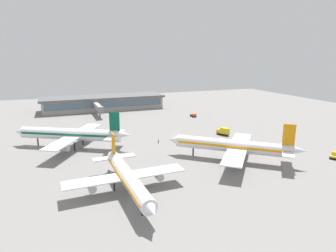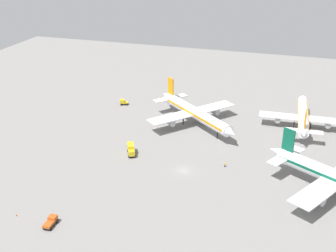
# 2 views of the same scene
# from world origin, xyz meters

# --- Properties ---
(ground) EXTENTS (288.00, 288.00, 0.00)m
(ground) POSITION_xyz_m (0.00, 0.00, 0.00)
(ground) COLOR gray
(terminal_building) EXTENTS (76.70, 22.13, 8.63)m
(terminal_building) POSITION_xyz_m (19.74, -77.94, 4.40)
(terminal_building) COLOR #9E9993
(terminal_building) RESTS_ON ground
(airplane_at_gate) EXTENTS (42.01, 35.18, 14.16)m
(airplane_at_gate) POSITION_xyz_m (43.71, -0.63, 5.15)
(airplane_at_gate) COLOR white
(airplane_at_gate) RESTS_ON ground
(airplane_taxiing) EXTENTS (31.28, 39.05, 11.89)m
(airplane_taxiing) POSITION_xyz_m (32.94, 43.53, 4.32)
(airplane_taxiing) COLOR white
(airplane_taxiing) RESTS_ON ground
(airplane_distant) EXTENTS (36.80, 33.31, 13.62)m
(airplane_distant) POSITION_xyz_m (-5.15, 33.32, 4.95)
(airplane_distant) COLOR white
(airplane_distant) RESTS_ON ground
(catering_truck) EXTENTS (4.24, 5.85, 3.30)m
(catering_truck) POSITION_xyz_m (-18.94, 4.87, 1.70)
(catering_truck) COLOR black
(catering_truck) RESTS_ON ground
(pushback_tractor) EXTENTS (2.34, 4.47, 1.90)m
(pushback_tractor) POSITION_xyz_m (-23.94, -35.13, 0.97)
(pushback_tractor) COLOR black
(pushback_tractor) RESTS_ON ground
(baggage_tug) EXTENTS (3.68, 3.18, 2.30)m
(baggage_tug) POSITION_xyz_m (-38.19, 44.21, 1.16)
(baggage_tug) COLOR black
(baggage_tug) RESTS_ON ground
(ground_crew_worker) EXTENTS (0.39, 0.58, 1.67)m
(ground_crew_worker) POSITION_xyz_m (11.40, 5.75, 0.85)
(ground_crew_worker) COLOR #1E2338
(ground_crew_worker) RESTS_ON ground
(jet_bridge) EXTENTS (3.24, 20.81, 6.74)m
(jet_bridge) POSITION_xyz_m (26.05, -56.77, 5.14)
(jet_bridge) COLOR #9E9993
(jet_bridge) RESTS_ON ground
(safety_cone_near_gate) EXTENTS (0.44, 0.44, 0.60)m
(safety_cone_near_gate) POSITION_xyz_m (-34.31, -34.56, 0.30)
(safety_cone_near_gate) COLOR #EA590C
(safety_cone_near_gate) RESTS_ON ground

